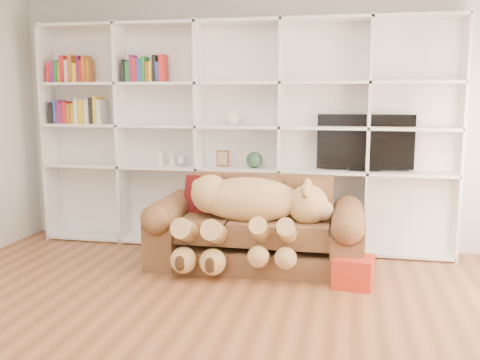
% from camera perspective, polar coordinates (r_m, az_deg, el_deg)
% --- Properties ---
extents(floor, '(5.00, 5.00, 0.00)m').
position_cam_1_polar(floor, '(3.77, -7.38, -16.54)').
color(floor, brown).
rests_on(floor, ground).
extents(wall_back, '(5.00, 0.02, 2.70)m').
position_cam_1_polar(wall_back, '(5.83, 0.33, 6.32)').
color(wall_back, silver).
rests_on(wall_back, floor).
extents(bookshelf, '(4.43, 0.35, 2.40)m').
position_cam_1_polar(bookshelf, '(5.75, -2.30, 5.83)').
color(bookshelf, white).
rests_on(bookshelf, floor).
extents(sofa, '(2.00, 0.87, 0.84)m').
position_cam_1_polar(sofa, '(5.17, 1.80, -5.63)').
color(sofa, brown).
rests_on(sofa, floor).
extents(teddy_bear, '(1.42, 0.80, 0.83)m').
position_cam_1_polar(teddy_bear, '(4.95, 0.84, -3.18)').
color(teddy_bear, tan).
rests_on(teddy_bear, sofa).
extents(throw_pillow, '(0.44, 0.33, 0.41)m').
position_cam_1_polar(throw_pillow, '(5.35, -3.89, -1.74)').
color(throw_pillow, '#5B120F').
rests_on(throw_pillow, sofa).
extents(gift_box, '(0.36, 0.35, 0.26)m').
position_cam_1_polar(gift_box, '(4.74, 11.98, -9.53)').
color(gift_box, red).
rests_on(gift_box, floor).
extents(tv, '(0.97, 0.18, 0.57)m').
position_cam_1_polar(tv, '(5.59, 13.21, 3.87)').
color(tv, black).
rests_on(tv, bookshelf).
extents(picture_frame, '(0.14, 0.03, 0.17)m').
position_cam_1_polar(picture_frame, '(5.71, -1.84, 2.33)').
color(picture_frame, brown).
rests_on(picture_frame, bookshelf).
extents(green_vase, '(0.17, 0.17, 0.17)m').
position_cam_1_polar(green_vase, '(5.64, 1.53, 2.16)').
color(green_vase, '#2B5439').
rests_on(green_vase, bookshelf).
extents(figurine_tall, '(0.07, 0.07, 0.15)m').
position_cam_1_polar(figurine_tall, '(5.92, -8.53, 2.25)').
color(figurine_tall, silver).
rests_on(figurine_tall, bookshelf).
extents(figurine_short, '(0.09, 0.09, 0.12)m').
position_cam_1_polar(figurine_short, '(5.87, -7.24, 2.10)').
color(figurine_short, silver).
rests_on(figurine_short, bookshelf).
extents(snow_globe, '(0.11, 0.11, 0.11)m').
position_cam_1_polar(snow_globe, '(5.84, -6.22, 2.09)').
color(snow_globe, silver).
rests_on(snow_globe, bookshelf).
extents(shelf_vase, '(0.22, 0.22, 0.20)m').
position_cam_1_polar(shelf_vase, '(5.65, -0.85, 6.88)').
color(shelf_vase, silver).
rests_on(shelf_vase, bookshelf).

